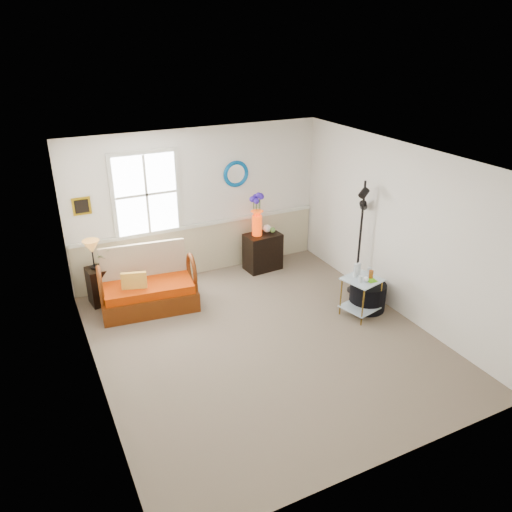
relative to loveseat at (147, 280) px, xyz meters
name	(u,v)px	position (x,y,z in m)	size (l,w,h in m)	color
floor	(264,341)	(1.20, -1.65, -0.48)	(4.50, 5.00, 0.01)	#705E4F
ceiling	(265,160)	(1.20, -1.65, 2.12)	(4.50, 5.00, 0.01)	white
walls	(265,258)	(1.20, -1.65, 0.82)	(4.51, 5.01, 2.60)	white
wainscot	(201,249)	(1.20, 0.83, -0.03)	(4.46, 0.02, 0.90)	#C2B78E
chair_rail	(200,225)	(1.20, 0.82, 0.44)	(4.46, 0.04, 0.06)	silver
window	(146,194)	(0.30, 0.82, 1.12)	(1.14, 0.06, 1.44)	white
picture	(81,206)	(-0.72, 0.83, 1.07)	(0.28, 0.03, 0.28)	gold
mirror	(236,174)	(1.90, 0.83, 1.27)	(0.47, 0.47, 0.07)	#0671B7
loveseat	(147,280)	(0.00, 0.00, 0.00)	(1.46, 0.83, 0.96)	#733207
throw_pillow	(134,285)	(-0.23, -0.10, 0.02)	(0.38, 0.09, 0.38)	#C06C13
lamp_stand	(100,286)	(-0.66, 0.48, -0.17)	(0.35, 0.35, 0.62)	black
table_lamp	(93,255)	(-0.70, 0.51, 0.37)	(0.26, 0.26, 0.47)	orange
potted_plant	(106,260)	(-0.51, 0.47, 0.26)	(0.29, 0.32, 0.25)	#477130
cabinet	(263,252)	(2.25, 0.47, -0.14)	(0.64, 0.41, 0.68)	black
flower_vase	(257,215)	(2.15, 0.49, 0.58)	(0.22, 0.22, 0.76)	#F13705
side_table	(360,297)	(2.84, -1.67, -0.16)	(0.50, 0.50, 0.63)	olive
tabletop_items	(365,272)	(2.89, -1.66, 0.26)	(0.35, 0.35, 0.21)	silver
floor_lamp	(360,238)	(3.27, -1.01, 0.48)	(0.28, 0.28, 1.92)	black
ottoman	(367,296)	(3.08, -1.56, -0.26)	(0.57, 0.57, 0.44)	black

